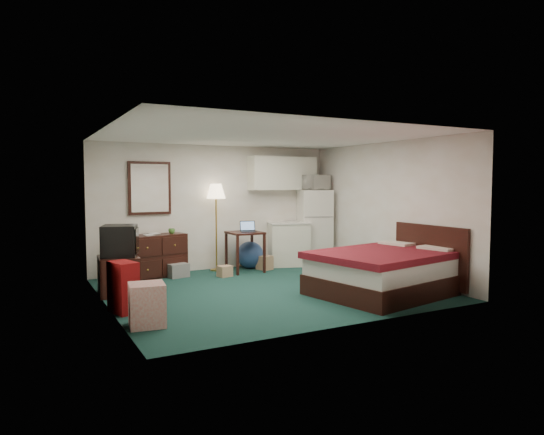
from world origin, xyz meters
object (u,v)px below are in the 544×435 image
dresser (154,256)px  bed (384,273)px  floor_lamp (216,227)px  desk (245,252)px  fridge (314,227)px  suitcase (123,287)px  tv_stand (119,275)px  kitchen_counter (289,244)px

dresser → bed: bearing=-63.2°
bed → floor_lamp: bearing=105.6°
desk → bed: desk is taller
desk → fridge: size_ratio=0.50×
dresser → floor_lamp: (1.27, 0.07, 0.47)m
dresser → floor_lamp: 1.36m
fridge → suitcase: bearing=-137.8°
floor_lamp → desk: 0.76m
dresser → bed: 4.21m
fridge → dresser: bearing=-165.9°
desk → tv_stand: (-2.57, -0.84, -0.10)m
desk → tv_stand: 2.70m
desk → bed: 3.00m
suitcase → bed: bearing=-28.1°
floor_lamp → desk: floor_lamp is taller
desk → tv_stand: bearing=-161.5°
floor_lamp → fridge: size_ratio=1.09×
dresser → suitcase: dresser is taller
floor_lamp → fridge: bearing=-4.4°
tv_stand → kitchen_counter: bearing=21.2°
bed → suitcase: (-3.83, 0.78, 0.01)m
fridge → suitcase: 5.03m
kitchen_counter → fridge: (0.63, -0.03, 0.35)m
dresser → suitcase: bearing=-128.8°
desk → tv_stand: size_ratio=1.22×
dresser → kitchen_counter: (2.85, -0.07, 0.05)m
dresser → fridge: (3.48, -0.10, 0.40)m
floor_lamp → bed: 3.58m
suitcase → fridge: bearing=9.9°
dresser → suitcase: 2.54m
kitchen_counter → fridge: size_ratio=0.56×
fridge → kitchen_counter: bearing=-167.0°
dresser → tv_stand: size_ratio=1.78×
kitchen_counter → floor_lamp: bearing=-167.9°
kitchen_counter → bed: 3.05m
suitcase → kitchen_counter: bearing=13.8°
floor_lamp → tv_stand: floor_lamp is taller
floor_lamp → kitchen_counter: bearing=-5.1°
desk → suitcase: size_ratio=1.15×
fridge → floor_lamp: bearing=-168.7°
kitchen_counter → dresser: bearing=-164.2°
dresser → kitchen_counter: bearing=-16.9°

